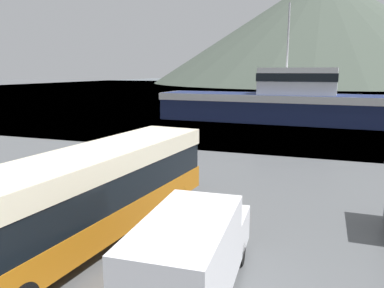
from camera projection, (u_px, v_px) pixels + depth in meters
The scene contains 6 objects.
water_surface at pixel (311, 87), 137.22m from camera, with size 240.00×240.00×0.00m, color slate.
hill_backdrop at pixel (321, 29), 175.79m from camera, with size 157.49×157.49×49.96m, color #424C42.
tour_bus at pixel (95, 190), 12.54m from camera, with size 3.65×11.85×3.11m.
delivery_van at pixel (193, 254), 9.23m from camera, with size 2.25×5.93×2.37m.
fishing_boat at pixel (277, 101), 42.16m from camera, with size 26.09×6.82×12.85m.
storage_bin at pixel (14, 182), 17.19m from camera, with size 1.06×1.12×1.31m.
Camera 1 is at (5.00, -0.29, 5.70)m, focal length 35.00 mm.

